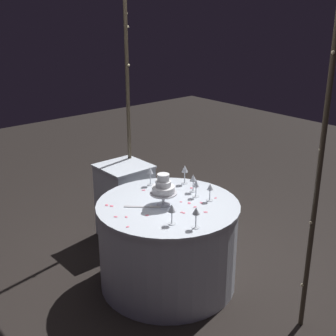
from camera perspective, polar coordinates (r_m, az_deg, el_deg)
name	(u,v)px	position (r m, az deg, el deg)	size (l,w,h in m)	color
ground_plane	(168,281)	(4.03, 0.00, -14.19)	(12.00, 12.00, 0.00)	black
decorative_arch	(205,95)	(3.67, 4.76, 9.19)	(2.18, 0.06, 2.43)	#473D2D
main_table	(168,244)	(3.83, 0.00, -9.59)	(1.17, 1.17, 0.74)	silver
side_table	(125,201)	(4.61, -5.48, -4.16)	(0.47, 0.47, 0.77)	silver
tiered_cake	(163,188)	(3.58, -0.60, -2.50)	(0.22, 0.22, 0.27)	silver
wine_glass_0	(193,179)	(3.86, 3.22, -1.39)	(0.06, 0.06, 0.16)	silver
wine_glass_1	(196,213)	(3.24, 3.57, -5.65)	(0.06, 0.06, 0.16)	silver
wine_glass_2	(196,184)	(3.76, 3.57, -2.10)	(0.06, 0.06, 0.15)	silver
wine_glass_3	(172,209)	(3.29, 0.49, -5.25)	(0.06, 0.06, 0.16)	silver
wine_glass_4	(210,188)	(3.70, 5.35, -2.58)	(0.06, 0.06, 0.15)	silver
wine_glass_5	(185,170)	(4.03, 2.14, -0.23)	(0.06, 0.06, 0.17)	silver
wine_glass_6	(150,172)	(4.00, -2.28, -0.46)	(0.06, 0.06, 0.17)	silver
cake_knife	(145,207)	(3.61, -2.97, -4.94)	(0.22, 0.23, 0.01)	silver
rose_petal_0	(216,198)	(3.79, 6.05, -3.80)	(0.03, 0.02, 0.00)	#EA6B84
rose_petal_1	(116,217)	(3.47, -6.65, -6.15)	(0.03, 0.02, 0.00)	#EA6B84
rose_petal_2	(192,188)	(3.97, 3.00, -2.55)	(0.04, 0.03, 0.00)	#EA6B84
rose_petal_3	(106,205)	(3.67, -7.82, -4.71)	(0.02, 0.02, 0.00)	#EA6B84
rose_petal_4	(128,227)	(3.31, -5.14, -7.43)	(0.03, 0.02, 0.00)	#EA6B84
rose_petal_5	(182,212)	(3.52, 1.76, -5.62)	(0.03, 0.02, 0.00)	#EA6B84
rose_petal_6	(201,203)	(3.69, 4.24, -4.41)	(0.03, 0.02, 0.00)	#EA6B84
rose_petal_7	(147,215)	(3.47, -2.67, -6.01)	(0.03, 0.02, 0.00)	#EA6B84
rose_petal_8	(206,212)	(3.53, 4.79, -5.58)	(0.03, 0.02, 0.00)	#EA6B84
rose_petal_9	(144,190)	(3.93, -3.11, -2.82)	(0.03, 0.02, 0.00)	#EA6B84
rose_petal_10	(107,205)	(3.67, -7.76, -4.67)	(0.04, 0.03, 0.00)	#EA6B84
rose_petal_11	(135,206)	(3.62, -4.16, -4.88)	(0.04, 0.03, 0.00)	#EA6B84
rose_petal_12	(184,213)	(3.51, 2.04, -5.72)	(0.02, 0.02, 0.00)	#EA6B84
rose_petal_13	(189,203)	(3.68, 2.72, -4.45)	(0.04, 0.03, 0.00)	#EA6B84
rose_petal_14	(181,202)	(3.70, 1.66, -4.31)	(0.02, 0.02, 0.00)	#EA6B84
rose_petal_15	(126,217)	(3.46, -5.31, -6.19)	(0.03, 0.02, 0.00)	#EA6B84
rose_petal_16	(112,206)	(3.65, -7.16, -4.80)	(0.04, 0.03, 0.00)	#EA6B84
rose_petal_17	(195,207)	(3.61, 3.44, -4.93)	(0.03, 0.02, 0.00)	#EA6B84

